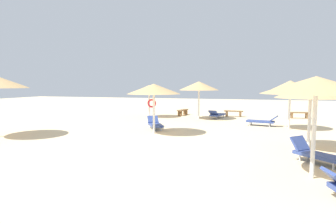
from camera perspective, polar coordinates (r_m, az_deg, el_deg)
The scene contains 14 objects.
ground_plane at distance 12.66m, azimuth -4.03°, elevation -6.67°, with size 80.00×80.00×0.00m, color beige.
parasol_0 at distance 22.26m, azimuth 6.05°, elevation 5.10°, with size 3.01×3.01×2.86m.
parasol_1 at distance 15.55m, azimuth -2.80°, elevation 4.50°, with size 2.85×2.85×2.67m.
parasol_2 at distance 13.10m, azimuth 26.11°, elevation 3.86°, with size 2.79×2.79×2.75m.
parasol_3 at distance 18.52m, azimuth 22.77°, elevation 4.66°, with size 2.59×2.59×2.87m.
parasol_5 at distance 9.04m, azimuth 26.93°, elevation 4.65°, with size 3.00×3.00×2.88m.
parasol_6 at distance 23.41m, azimuth -3.70°, elevation 4.50°, with size 2.48×2.48×2.57m.
lounger_0 at distance 22.87m, azimuth 9.54°, elevation -0.47°, with size 1.16×2.00×0.69m.
lounger_1 at distance 17.26m, azimuth -2.56°, elevation -2.32°, with size 1.51×1.95×0.73m.
lounger_2 at distance 11.13m, azimuth 27.00°, elevation -7.25°, with size 1.76×1.75×0.81m.
lounger_3 at distance 19.51m, azimuth 17.97°, elevation -1.68°, with size 1.98×0.99×0.70m.
bench_0 at distance 24.79m, azimuth 24.24°, elevation -0.35°, with size 1.54×0.63×0.49m.
bench_1 at distance 24.89m, azimuth 2.89°, elevation 0.16°, with size 0.67×1.55×0.49m.
bench_2 at distance 24.43m, azimuth 12.66°, elevation -0.07°, with size 1.54×0.57×0.49m.
Camera 1 is at (4.47, -11.53, 2.67)m, focal length 31.22 mm.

